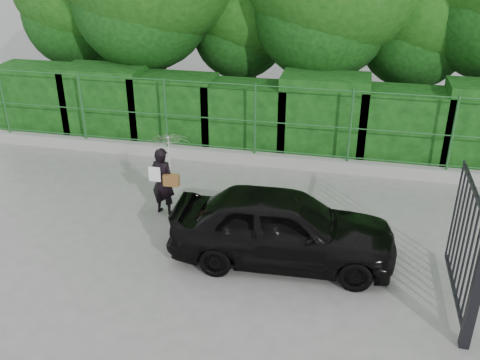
# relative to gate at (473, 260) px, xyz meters

# --- Properties ---
(ground) EXTENTS (80.00, 80.00, 0.00)m
(ground) POSITION_rel_gate_xyz_m (-4.60, 0.72, -1.19)
(ground) COLOR gray
(kerb) EXTENTS (14.00, 0.25, 0.30)m
(kerb) POSITION_rel_gate_xyz_m (-4.60, 5.22, -1.04)
(kerb) COLOR #9E9E99
(kerb) RESTS_ON ground
(fence) EXTENTS (14.13, 0.06, 1.80)m
(fence) POSITION_rel_gate_xyz_m (-4.38, 5.22, 0.01)
(fence) COLOR #205626
(fence) RESTS_ON kerb
(hedge) EXTENTS (14.20, 1.20, 2.13)m
(hedge) POSITION_rel_gate_xyz_m (-4.53, 6.22, -0.20)
(hedge) COLOR black
(hedge) RESTS_ON ground
(gate) EXTENTS (0.22, 2.33, 2.36)m
(gate) POSITION_rel_gate_xyz_m (0.00, 0.00, 0.00)
(gate) COLOR black
(gate) RESTS_ON ground
(woman) EXTENTS (0.88, 0.88, 1.74)m
(woman) POSITION_rel_gate_xyz_m (-5.48, 2.40, -0.04)
(woman) COLOR black
(woman) RESTS_ON ground
(car) EXTENTS (4.05, 1.76, 1.36)m
(car) POSITION_rel_gate_xyz_m (-2.91, 1.17, -0.51)
(car) COLOR black
(car) RESTS_ON ground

